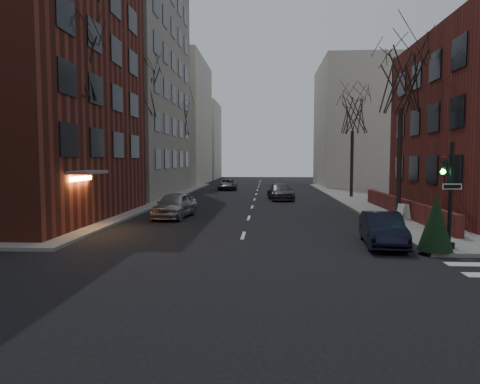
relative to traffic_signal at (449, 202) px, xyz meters
name	(u,v)px	position (x,y,z in m)	size (l,w,h in m)	color
ground	(207,351)	(-7.94, -8.99, -1.91)	(160.00, 160.00, 0.00)	black
building_left_tan	(82,52)	(-24.94, 25.01, 12.09)	(18.00, 18.00, 28.00)	gray
low_wall_right	(401,207)	(1.36, 10.01, -1.26)	(0.35, 16.00, 1.00)	maroon
building_distant_la	(158,122)	(-22.94, 46.01, 7.09)	(14.00, 16.00, 18.00)	beige
building_distant_ra	(373,125)	(7.06, 41.01, 6.09)	(14.00, 14.00, 16.00)	beige
building_distant_lb	(192,141)	(-20.94, 63.01, 5.09)	(10.00, 12.00, 14.00)	beige
traffic_signal	(449,202)	(0.00, 0.00, 0.00)	(0.76, 0.44, 4.00)	black
tree_left_a	(72,62)	(-16.74, 5.01, 6.56)	(4.18, 4.18, 10.26)	#2D231C
tree_left_b	(141,91)	(-16.74, 17.01, 7.00)	(4.40, 4.40, 10.80)	#2D231C
tree_left_c	(178,119)	(-16.74, 31.01, 6.12)	(3.96, 3.96, 9.72)	#2D231C
tree_right_a	(402,81)	(0.86, 9.01, 6.12)	(3.96, 3.96, 9.72)	#2D231C
tree_right_b	(353,114)	(0.86, 23.01, 5.68)	(3.74, 3.74, 9.18)	#2D231C
streetlamp_near	(134,149)	(-16.14, 13.01, 2.33)	(0.36, 0.36, 6.28)	black
streetlamp_far	(187,153)	(-16.14, 33.01, 2.33)	(0.36, 0.36, 6.28)	black
parked_sedan	(383,229)	(-2.15, 1.01, -1.23)	(1.43, 4.11, 1.35)	black
car_lane_silver	(175,205)	(-12.42, 8.83, -1.14)	(1.82, 4.52, 1.54)	#949499
car_lane_gray	(280,192)	(-5.66, 21.01, -1.20)	(1.97, 4.85, 1.41)	#3B3B3F
car_lane_far	(228,184)	(-11.44, 33.13, -1.28)	(2.09, 4.53, 1.26)	#39383C
sandwich_board	(403,212)	(0.78, 7.75, -1.31)	(0.40, 0.56, 0.90)	silver
evergreen_shrub	(436,222)	(-0.64, -0.49, -0.72)	(1.25, 1.25, 2.08)	black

